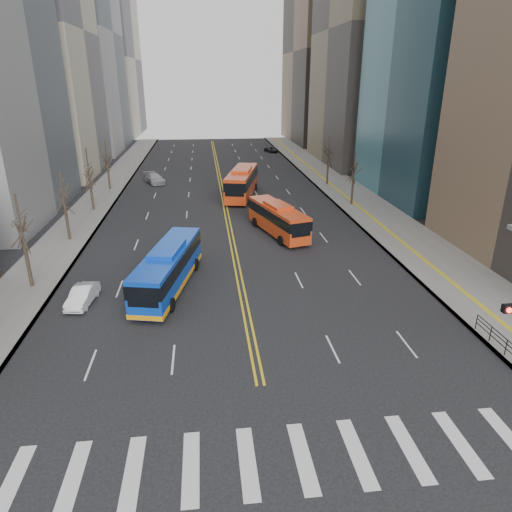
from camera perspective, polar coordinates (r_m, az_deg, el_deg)
ground at (r=21.14m, az=2.44°, el=-24.10°), size 220.00×220.00×0.00m
sidewalk_right at (r=64.65m, az=11.75°, el=7.50°), size 7.00×130.00×0.15m
sidewalk_left at (r=63.05m, az=-19.32°, el=6.40°), size 5.00×130.00×0.15m
crosswalk at (r=21.13m, az=2.44°, el=-24.09°), size 26.70×4.00×0.01m
centerline at (r=71.27m, az=-4.47°, el=9.09°), size 0.55×100.00×0.01m
office_towers at (r=83.64m, az=-5.33°, el=27.35°), size 83.00×134.00×58.00m
pedestrian_railing at (r=30.17m, az=28.83°, el=-9.72°), size 0.06×6.06×1.02m
street_trees at (r=50.43m, az=-11.91°, el=9.25°), size 35.20×47.20×7.60m
blue_bus at (r=35.05m, az=-10.90°, el=-1.35°), size 4.90×11.77×3.36m
red_bus_near at (r=46.73m, az=2.74°, el=4.86°), size 5.09×10.43×3.25m
red_bus_far at (r=62.17m, az=-1.78°, el=9.34°), size 5.59×12.54×3.85m
car_white at (r=34.79m, az=-20.88°, el=-4.65°), size 1.82×3.99×1.27m
car_dark_mid at (r=52.27m, az=2.39°, el=5.29°), size 1.56×3.63×1.22m
car_silver at (r=72.37m, az=-12.59°, el=9.44°), size 3.95×5.59×1.50m
car_dark_far at (r=101.90m, az=1.93°, el=13.16°), size 3.02×4.38×1.11m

